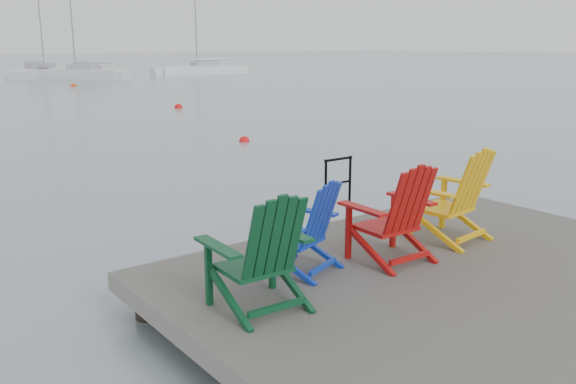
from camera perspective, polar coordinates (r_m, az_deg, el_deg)
ground at (r=6.91m, az=16.82°, el=-11.64°), size 400.00×400.00×0.00m
dock at (r=6.77m, az=17.02°, el=-8.98°), size 6.00×5.00×1.40m
handrail at (r=8.31m, az=4.70°, el=0.79°), size 0.48×0.04×0.90m
chair_green at (r=5.53m, az=-2.49°, el=-5.55°), size 0.92×0.86×1.12m
chair_blue at (r=6.47m, az=1.61°, el=-3.22°), size 0.96×0.92×1.00m
chair_red at (r=6.86m, az=9.99°, el=-1.92°), size 0.92×0.85×1.13m
chair_yellow at (r=7.76m, az=15.34°, el=-0.23°), size 1.00×0.94×1.17m
sailboat_near at (r=56.11m, az=-18.85°, el=10.37°), size 6.47×8.05×11.46m
sailboat_mid at (r=60.50m, az=-21.97°, el=10.30°), size 7.60×8.76×12.66m
sailboat_far at (r=61.90m, az=-8.09°, el=11.19°), size 8.69×2.67×11.84m
buoy_a at (r=18.69m, az=-4.11°, el=4.75°), size 0.32×0.32×0.32m
buoy_c at (r=29.09m, az=-10.22°, el=7.76°), size 0.38×0.38×0.38m
buoy_d at (r=45.88m, az=-19.42°, el=9.30°), size 0.39×0.39×0.39m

